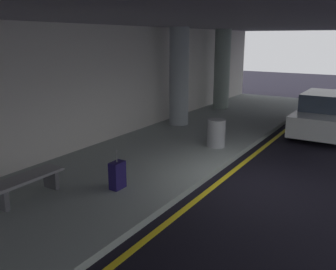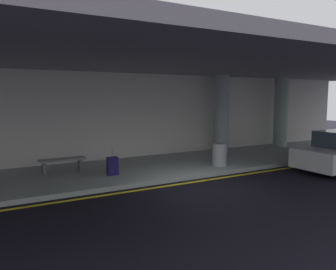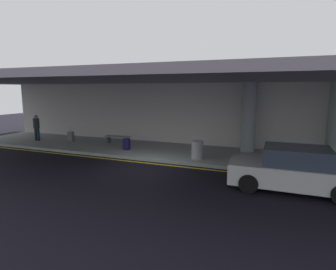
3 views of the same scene
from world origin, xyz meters
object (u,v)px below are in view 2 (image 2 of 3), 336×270
support_column_left_mid (281,112)px  suitcase_upright_primary (113,166)px  support_column_far_left (221,114)px  bench_metal (62,162)px  trash_bin_steel (219,155)px

support_column_left_mid → suitcase_upright_primary: size_ratio=4.06×
support_column_far_left → bench_metal: size_ratio=2.28×
support_column_left_mid → suitcase_upright_primary: support_column_left_mid is taller
support_column_left_mid → suitcase_upright_primary: (-10.19, -2.04, -1.51)m
support_column_far_left → support_column_left_mid: bearing=0.0°
support_column_left_mid → bench_metal: support_column_left_mid is taller
support_column_far_left → trash_bin_steel: (-2.05, -2.52, -1.40)m
suitcase_upright_primary → trash_bin_steel: size_ratio=1.06×
support_column_far_left → bench_metal: bearing=-174.3°
suitcase_upright_primary → trash_bin_steel: suitcase_upright_primary is taller
support_column_far_left → trash_bin_steel: bearing=-129.0°
suitcase_upright_primary → trash_bin_steel: bearing=17.9°
support_column_left_mid → trash_bin_steel: support_column_left_mid is taller
support_column_far_left → support_column_left_mid: size_ratio=1.00×
suitcase_upright_primary → trash_bin_steel: 4.17m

